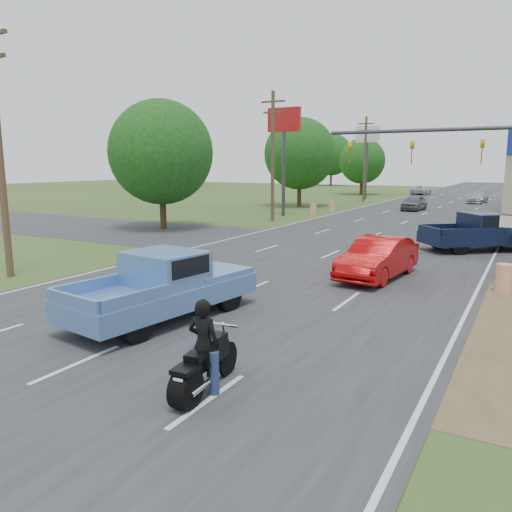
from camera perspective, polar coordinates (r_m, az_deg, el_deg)
The scene contains 24 objects.
ground at distance 12.22m, azimuth -19.81°, elevation -11.62°, with size 200.00×200.00×0.00m, color #364F1F.
main_road at distance 48.31m, azimuth 18.72°, elevation 4.60°, with size 15.00×180.00×0.02m, color #2D2D30.
cross_road at distance 27.13m, azimuth 10.03°, elevation 0.83°, with size 120.00×10.00×0.02m, color #2D2D30.
utility_pole_5 at distance 39.74m, azimuth 1.93°, elevation 11.66°, with size 2.00×0.28×10.00m.
utility_pole_6 at distance 62.05m, azimuth 12.34°, elevation 10.99°, with size 2.00×0.28×10.00m.
tree_0 at distance 35.53m, azimuth -10.80°, elevation 11.55°, with size 7.14×7.14×8.84m.
tree_1 at distance 54.09m, azimuth 5.03°, elevation 11.58°, with size 7.56×7.56×9.36m.
tree_2 at distance 76.81m, azimuth 12.04°, elevation 10.58°, with size 6.72×6.72×8.32m.
tree_4 at distance 104.12m, azimuth -8.73°, elevation 11.61°, with size 9.24×9.24×11.44m.
tree_6 at distance 109.41m, azimuth 8.63°, elevation 11.39°, with size 8.82×8.82×10.92m.
barrel_0 at distance 19.72m, azimuth 26.46°, elevation -2.27°, with size 0.56×0.56×1.00m, color orange.
barrel_2 at distance 44.93m, azimuth 6.56°, elevation 5.31°, with size 0.56×0.56×1.00m, color orange.
barrel_3 at distance 48.52m, azimuth 8.72°, elevation 5.63°, with size 0.56×0.56×1.00m, color orange.
pole_sign_left_near at distance 43.84m, azimuth 3.22°, elevation 13.96°, with size 3.00×0.35×9.20m.
pole_sign_left_far at distance 66.21m, azimuth 12.60°, elevation 12.54°, with size 3.00×0.35×9.20m.
signal_mast at distance 24.48m, azimuth 22.78°, elevation 10.44°, with size 9.12×0.40×7.00m.
red_convertible at distance 20.26m, azimuth 13.75°, elevation -0.26°, with size 1.70×4.88×1.61m, color #A50707.
motorcycle at distance 10.03m, azimuth -6.14°, elevation -12.68°, with size 0.73×2.39×1.21m.
rider at distance 9.94m, azimuth -5.98°, elevation -10.54°, with size 0.67×0.44×1.83m, color black.
blue_pickup at distance 14.83m, azimuth -10.22°, elevation -3.23°, with size 3.13×6.25×1.98m.
navy_pickup at distance 28.62m, azimuth 24.49°, elevation 2.54°, with size 6.02×5.57×1.97m.
distant_car_grey at distance 51.48m, azimuth 17.63°, elevation 5.80°, with size 1.74×4.33×1.48m, color #5D5D62.
distant_car_silver at distance 63.73m, azimuth 23.98°, elevation 6.11°, with size 1.81×4.46×1.29m, color #AAAAAF.
distant_car_white at distance 79.00m, azimuth 18.36°, elevation 7.16°, with size 2.20×4.78×1.33m, color silver.
Camera 1 is at (8.73, -7.30, 4.46)m, focal length 35.00 mm.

